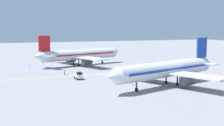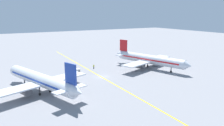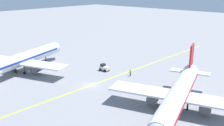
{
  "view_description": "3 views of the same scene",
  "coord_description": "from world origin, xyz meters",
  "px_view_note": "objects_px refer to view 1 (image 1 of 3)",
  "views": [
    {
      "loc": [
        81.12,
        -33.67,
        13.12
      ],
      "look_at": [
        5.77,
        -1.49,
        3.81
      ],
      "focal_mm": 50.0,
      "sensor_mm": 36.0,
      "label": 1
    },
    {
      "loc": [
        34.0,
        66.12,
        22.08
      ],
      "look_at": [
        -4.83,
        -0.79,
        4.38
      ],
      "focal_mm": 35.0,
      "sensor_mm": 36.0,
      "label": 2
    },
    {
      "loc": [
        -44.0,
        41.28,
        23.65
      ],
      "look_at": [
        -1.67,
        -5.94,
        4.76
      ],
      "focal_mm": 42.0,
      "sensor_mm": 36.0,
      "label": 3
    }
  ],
  "objects_px": {
    "ground_crew_worker": "(65,72)",
    "traffic_cone_mid_apron": "(133,85)",
    "airplane_adjacent_stand": "(168,69)",
    "traffic_cone_near_nose": "(29,66)",
    "baggage_tug_white": "(79,76)",
    "airplane_at_gate": "(80,55)"
  },
  "relations": [
    {
      "from": "airplane_adjacent_stand",
      "to": "ground_crew_worker",
      "type": "relative_size",
      "value": 20.62
    },
    {
      "from": "ground_crew_worker",
      "to": "traffic_cone_mid_apron",
      "type": "bearing_deg",
      "value": 24.91
    },
    {
      "from": "airplane_adjacent_stand",
      "to": "traffic_cone_mid_apron",
      "type": "xyz_separation_m",
      "value": [
        -2.77,
        -7.36,
        -3.43
      ]
    },
    {
      "from": "airplane_at_gate",
      "to": "airplane_adjacent_stand",
      "type": "distance_m",
      "value": 45.04
    },
    {
      "from": "airplane_adjacent_stand",
      "to": "baggage_tug_white",
      "type": "distance_m",
      "value": 22.94
    },
    {
      "from": "traffic_cone_near_nose",
      "to": "ground_crew_worker",
      "type": "bearing_deg",
      "value": 14.83
    },
    {
      "from": "airplane_at_gate",
      "to": "traffic_cone_mid_apron",
      "type": "xyz_separation_m",
      "value": [
        41.74,
        -0.43,
        -3.43
      ]
    },
    {
      "from": "baggage_tug_white",
      "to": "traffic_cone_mid_apron",
      "type": "bearing_deg",
      "value": 32.75
    },
    {
      "from": "airplane_at_gate",
      "to": "airplane_adjacent_stand",
      "type": "xyz_separation_m",
      "value": [
        44.51,
        6.94,
        0.0
      ]
    },
    {
      "from": "ground_crew_worker",
      "to": "traffic_cone_mid_apron",
      "type": "height_order",
      "value": "ground_crew_worker"
    },
    {
      "from": "baggage_tug_white",
      "to": "traffic_cone_near_nose",
      "type": "height_order",
      "value": "baggage_tug_white"
    },
    {
      "from": "ground_crew_worker",
      "to": "baggage_tug_white",
      "type": "bearing_deg",
      "value": 10.11
    },
    {
      "from": "baggage_tug_white",
      "to": "airplane_at_gate",
      "type": "bearing_deg",
      "value": 162.25
    },
    {
      "from": "airplane_adjacent_stand",
      "to": "baggage_tug_white",
      "type": "bearing_deg",
      "value": -135.35
    },
    {
      "from": "airplane_at_gate",
      "to": "baggage_tug_white",
      "type": "relative_size",
      "value": 11.55
    },
    {
      "from": "airplane_adjacent_stand",
      "to": "baggage_tug_white",
      "type": "xyz_separation_m",
      "value": [
        -16.2,
        -16.0,
        -2.81
      ]
    },
    {
      "from": "airplane_adjacent_stand",
      "to": "traffic_cone_near_nose",
      "type": "distance_m",
      "value": 53.64
    },
    {
      "from": "airplane_at_gate",
      "to": "traffic_cone_near_nose",
      "type": "height_order",
      "value": "airplane_at_gate"
    },
    {
      "from": "airplane_at_gate",
      "to": "airplane_adjacent_stand",
      "type": "height_order",
      "value": "same"
    },
    {
      "from": "airplane_adjacent_stand",
      "to": "baggage_tug_white",
      "type": "relative_size",
      "value": 11.5
    },
    {
      "from": "airplane_at_gate",
      "to": "traffic_cone_near_nose",
      "type": "xyz_separation_m",
      "value": [
        -3.49,
        -16.76,
        -3.43
      ]
    },
    {
      "from": "traffic_cone_near_nose",
      "to": "traffic_cone_mid_apron",
      "type": "xyz_separation_m",
      "value": [
        45.23,
        16.33,
        0.0
      ]
    }
  ]
}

